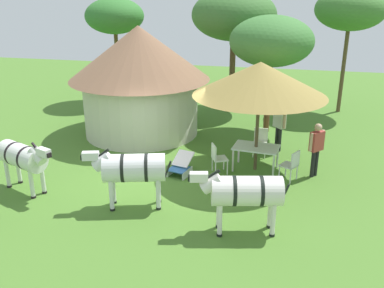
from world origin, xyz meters
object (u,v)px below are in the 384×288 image
object	(u,v)px
patio_dining_table	(256,149)
acacia_tree_right_background	(271,41)
patio_chair_near_hut	(260,140)
zebra_nearest_camera	(132,168)
acacia_tree_behind_hut	(234,15)
shade_umbrella	(260,79)
patio_chair_east_end	(217,157)
guest_beside_umbrella	(279,122)
zebra_toward_hut	(244,192)
guest_behind_table	(316,145)
patio_chair_near_lawn	(292,164)
acacia_tree_far_lawn	(351,10)
acacia_tree_left_background	(115,16)
striped_lounge_chair	(181,166)
zebra_by_umbrella	(23,157)
thatched_hut	(140,76)

from	to	relation	value
patio_dining_table	acacia_tree_right_background	size ratio (longest dim) A/B	0.33
patio_chair_near_hut	zebra_nearest_camera	size ratio (longest dim) A/B	0.42
acacia_tree_behind_hut	patio_dining_table	bearing A→B (deg)	-76.05
shade_umbrella	acacia_tree_right_background	world-z (taller)	acacia_tree_right_background
acacia_tree_behind_hut	patio_chair_east_end	bearing A→B (deg)	-85.58
guest_beside_umbrella	zebra_toward_hut	bearing A→B (deg)	-46.30
patio_chair_near_hut	acacia_tree_behind_hut	world-z (taller)	acacia_tree_behind_hut
guest_behind_table	acacia_tree_right_background	size ratio (longest dim) A/B	0.38
patio_chair_near_lawn	acacia_tree_far_lawn	world-z (taller)	acacia_tree_far_lawn
acacia_tree_behind_hut	acacia_tree_left_background	bearing A→B (deg)	178.90
patio_chair_near_lawn	zebra_toward_hut	bearing A→B (deg)	-170.96
striped_lounge_chair	acacia_tree_left_background	size ratio (longest dim) A/B	0.20
guest_behind_table	zebra_by_umbrella	world-z (taller)	guest_behind_table
shade_umbrella	zebra_toward_hut	bearing A→B (deg)	-89.70
thatched_hut	zebra_toward_hut	distance (m)	7.62
patio_chair_east_end	acacia_tree_right_background	distance (m)	5.21
shade_umbrella	zebra_toward_hut	world-z (taller)	shade_umbrella
guest_beside_umbrella	patio_dining_table	bearing A→B (deg)	-59.19
zebra_by_umbrella	acacia_tree_left_background	xyz separation A→B (m)	(-1.09, 9.51, 2.91)
thatched_hut	patio_chair_near_hut	world-z (taller)	thatched_hut
patio_dining_table	patio_chair_near_lawn	size ratio (longest dim) A/B	1.58
zebra_by_umbrella	patio_dining_table	bearing A→B (deg)	138.32
thatched_hut	striped_lounge_chair	distance (m)	4.50
zebra_nearest_camera	patio_dining_table	bearing A→B (deg)	-58.76
patio_dining_table	zebra_toward_hut	world-z (taller)	zebra_toward_hut
zebra_by_umbrella	acacia_tree_behind_hut	world-z (taller)	acacia_tree_behind_hut
thatched_hut	acacia_tree_right_background	bearing A→B (deg)	14.88
shade_umbrella	patio_chair_east_end	size ratio (longest dim) A/B	4.28
patio_chair_near_hut	acacia_tree_behind_hut	bearing A→B (deg)	-70.19
zebra_toward_hut	acacia_tree_left_background	size ratio (longest dim) A/B	0.47
patio_chair_near_lawn	acacia_tree_left_background	bearing A→B (deg)	76.18
shade_umbrella	zebra_by_umbrella	bearing A→B (deg)	-154.75
zebra_toward_hut	acacia_tree_far_lawn	size ratio (longest dim) A/B	0.43
patio_chair_east_end	zebra_toward_hut	xyz separation A→B (m)	(1.11, -3.08, 0.50)
zebra_by_umbrella	thatched_hut	bearing A→B (deg)	-172.67
zebra_toward_hut	acacia_tree_right_background	distance (m)	7.64
patio_chair_near_hut	acacia_tree_far_lawn	distance (m)	7.61
striped_lounge_chair	acacia_tree_far_lawn	size ratio (longest dim) A/B	0.18
acacia_tree_left_background	acacia_tree_behind_hut	size ratio (longest dim) A/B	0.92
patio_chair_near_hut	acacia_tree_far_lawn	bearing A→B (deg)	-114.47
guest_beside_umbrella	zebra_toward_hut	world-z (taller)	guest_beside_umbrella
guest_beside_umbrella	acacia_tree_far_lawn	size ratio (longest dim) A/B	0.32
patio_chair_near_lawn	acacia_tree_right_background	size ratio (longest dim) A/B	0.21
guest_beside_umbrella	acacia_tree_right_background	distance (m)	3.11
shade_umbrella	zebra_by_umbrella	size ratio (longest dim) A/B	1.93
guest_behind_table	zebra_nearest_camera	size ratio (longest dim) A/B	0.75
shade_umbrella	patio_chair_near_lawn	bearing A→B (deg)	-28.11
patio_chair_east_end	zebra_by_umbrella	size ratio (longest dim) A/B	0.45
zebra_toward_hut	patio_chair_east_end	bearing A→B (deg)	7.42
striped_lounge_chair	acacia_tree_left_background	world-z (taller)	acacia_tree_left_background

